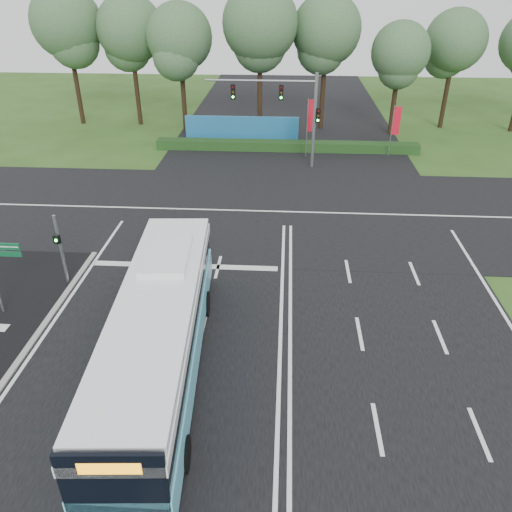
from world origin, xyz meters
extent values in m
plane|color=#2D4C19|center=(0.00, 0.00, 0.00)|extent=(120.00, 120.00, 0.00)
cube|color=black|center=(0.00, 0.00, 0.02)|extent=(20.00, 120.00, 0.04)
cube|color=black|center=(0.00, 12.00, 0.03)|extent=(120.00, 14.00, 0.05)
cube|color=gray|center=(-10.10, -3.00, 0.06)|extent=(0.25, 18.00, 0.12)
cube|color=#67D2EF|center=(-4.34, -2.79, 1.16)|extent=(3.59, 13.19, 1.19)
cube|color=black|center=(-4.34, -2.79, 0.62)|extent=(3.56, 13.12, 0.33)
cube|color=black|center=(-4.34, -2.79, 2.25)|extent=(3.47, 12.98, 1.03)
cube|color=white|center=(-4.34, -2.79, 2.90)|extent=(3.59, 13.19, 0.38)
cube|color=white|center=(-4.34, -2.79, 3.28)|extent=(3.50, 12.66, 0.38)
cube|color=white|center=(-4.52, -0.08, 3.61)|extent=(1.95, 3.37, 0.27)
cube|color=black|center=(-3.91, -9.23, 2.30)|extent=(2.64, 0.30, 2.39)
cube|color=orange|center=(-3.90, -9.27, 3.06)|extent=(1.52, 0.16, 0.38)
cylinder|color=black|center=(-5.87, 0.81, 0.56)|extent=(0.38, 1.15, 1.13)
cylinder|color=black|center=(-3.32, 0.98, 0.56)|extent=(0.38, 1.15, 1.13)
cylinder|color=black|center=(-5.34, -6.99, 0.56)|extent=(0.38, 1.15, 1.13)
cylinder|color=black|center=(-2.79, -6.82, 0.56)|extent=(0.38, 1.15, 1.13)
cylinder|color=gray|center=(-10.43, 3.16, 1.80)|extent=(0.14, 0.14, 3.60)
cube|color=black|center=(-10.43, 2.98, 2.47)|extent=(0.33, 0.25, 0.41)
sphere|color=#19F233|center=(-10.43, 2.88, 2.47)|extent=(0.14, 0.14, 0.14)
cube|color=#0C4829|center=(-11.57, 0.58, 3.37)|extent=(1.53, 0.06, 0.31)
cube|color=#0C4829|center=(-11.57, 0.58, 3.01)|extent=(1.53, 0.06, 0.22)
cube|color=white|center=(-11.57, 0.55, 3.37)|extent=(1.43, 0.01, 0.04)
cylinder|color=gray|center=(1.58, 22.96, 2.35)|extent=(0.07, 0.07, 4.70)
cube|color=red|center=(1.91, 23.06, 3.34)|extent=(0.61, 0.22, 2.51)
cylinder|color=gray|center=(8.35, 23.47, 2.07)|extent=(0.06, 0.06, 4.15)
cube|color=red|center=(8.65, 23.41, 2.95)|extent=(0.55, 0.15, 2.21)
cylinder|color=gray|center=(2.00, 20.50, 3.50)|extent=(0.24, 0.24, 7.00)
cylinder|color=gray|center=(-2.00, 20.50, 6.40)|extent=(8.00, 0.16, 0.16)
cube|color=black|center=(-0.50, 20.50, 5.60)|extent=(0.32, 0.28, 1.05)
cube|color=black|center=(-4.00, 20.50, 5.60)|extent=(0.32, 0.28, 1.05)
cube|color=black|center=(2.25, 20.50, 4.00)|extent=(0.32, 0.28, 1.05)
cube|color=#153413|center=(0.00, 24.50, 0.40)|extent=(22.00, 1.20, 0.80)
cube|color=#1A6191|center=(-4.00, 27.00, 1.10)|extent=(10.00, 0.30, 2.20)
cylinder|color=black|center=(-20.40, 32.10, 4.37)|extent=(0.44, 0.44, 8.73)
sphere|color=#355632|center=(-20.40, 32.10, 9.19)|extent=(6.44, 6.44, 6.44)
cylinder|color=black|center=(-14.58, 32.15, 4.12)|extent=(0.44, 0.44, 8.24)
sphere|color=#355632|center=(-14.58, 32.15, 8.67)|extent=(6.07, 6.07, 6.07)
cylinder|color=black|center=(-9.64, 30.10, 3.93)|extent=(0.44, 0.44, 7.85)
sphere|color=#355632|center=(-9.64, 30.10, 8.26)|extent=(5.79, 5.79, 5.79)
cylinder|color=black|center=(-2.59, 30.19, 4.44)|extent=(0.44, 0.44, 8.88)
sphere|color=#355632|center=(-2.59, 30.19, 9.35)|extent=(6.55, 6.55, 6.55)
cylinder|color=black|center=(3.22, 31.71, 4.16)|extent=(0.44, 0.44, 8.32)
sphere|color=#355632|center=(3.22, 31.71, 8.76)|extent=(6.13, 6.13, 6.13)
cylinder|color=black|center=(9.58, 30.10, 3.43)|extent=(0.44, 0.44, 6.86)
sphere|color=#355632|center=(9.58, 30.10, 7.23)|extent=(5.06, 5.06, 5.06)
cylinder|color=black|center=(14.88, 32.78, 3.72)|extent=(0.44, 0.44, 7.45)
sphere|color=#355632|center=(14.88, 32.78, 7.84)|extent=(5.49, 5.49, 5.49)
camera|label=1|loc=(0.01, -16.71, 13.17)|focal=35.00mm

